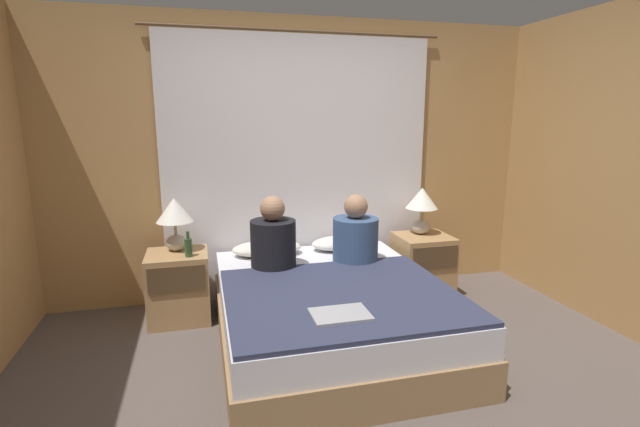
% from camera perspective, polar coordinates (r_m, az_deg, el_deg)
% --- Properties ---
extents(ground_plane, '(16.00, 16.00, 0.00)m').
position_cam_1_polar(ground_plane, '(3.06, 4.74, -20.83)').
color(ground_plane, '#564C47').
extents(wall_back, '(4.54, 0.06, 2.50)m').
position_cam_1_polar(wall_back, '(4.28, -2.72, 6.56)').
color(wall_back, tan).
rests_on(wall_back, ground_plane).
extents(curtain_panel, '(2.62, 0.02, 2.37)m').
position_cam_1_polar(curtain_panel, '(4.22, -2.54, 5.58)').
color(curtain_panel, white).
rests_on(curtain_panel, ground_plane).
extents(bed, '(1.59, 1.97, 0.47)m').
position_cam_1_polar(bed, '(3.49, 1.24, -12.09)').
color(bed, '#99754C').
rests_on(bed, ground_plane).
extents(nightstand_left, '(0.48, 0.46, 0.57)m').
position_cam_1_polar(nightstand_left, '(4.00, -16.98, -8.56)').
color(nightstand_left, '#A87F51').
rests_on(nightstand_left, ground_plane).
extents(nightstand_right, '(0.48, 0.46, 0.57)m').
position_cam_1_polar(nightstand_right, '(4.45, 12.53, -6.21)').
color(nightstand_right, '#A87F51').
rests_on(nightstand_right, ground_plane).
extents(lamp_left, '(0.29, 0.29, 0.44)m').
position_cam_1_polar(lamp_left, '(3.92, -17.45, -0.28)').
color(lamp_left, '#B2A899').
rests_on(lamp_left, nightstand_left).
extents(lamp_right, '(0.29, 0.29, 0.44)m').
position_cam_1_polar(lamp_right, '(4.38, 12.41, 1.24)').
color(lamp_right, '#B2A899').
rests_on(lamp_right, nightstand_right).
extents(pillow_left, '(0.60, 0.33, 0.12)m').
position_cam_1_polar(pillow_left, '(4.04, -6.54, -4.28)').
color(pillow_left, silver).
rests_on(pillow_left, bed).
extents(pillow_right, '(0.60, 0.33, 0.12)m').
position_cam_1_polar(pillow_right, '(4.19, 2.97, -3.63)').
color(pillow_right, silver).
rests_on(pillow_right, bed).
extents(blanket_on_bed, '(1.53, 1.33, 0.03)m').
position_cam_1_polar(blanket_on_bed, '(3.13, 2.74, -10.00)').
color(blanket_on_bed, '#2D334C').
rests_on(blanket_on_bed, bed).
extents(person_left_in_bed, '(0.36, 0.36, 0.58)m').
position_cam_1_polar(person_left_in_bed, '(3.64, -5.79, -3.29)').
color(person_left_in_bed, black).
rests_on(person_left_in_bed, bed).
extents(person_right_in_bed, '(0.37, 0.37, 0.56)m').
position_cam_1_polar(person_right_in_bed, '(3.80, 4.38, -2.79)').
color(person_right_in_bed, '#38517A').
rests_on(person_right_in_bed, bed).
extents(beer_bottle_on_left_stand, '(0.06, 0.06, 0.20)m').
position_cam_1_polar(beer_bottle_on_left_stand, '(3.78, -15.88, -3.97)').
color(beer_bottle_on_left_stand, '#2D4C28').
rests_on(beer_bottle_on_left_stand, nightstand_left).
extents(laptop_on_bed, '(0.34, 0.24, 0.02)m').
position_cam_1_polar(laptop_on_bed, '(2.79, 2.51, -12.32)').
color(laptop_on_bed, '#9EA0A5').
rests_on(laptop_on_bed, blanket_on_bed).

